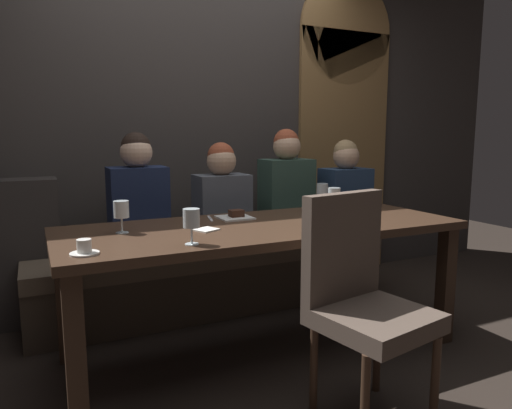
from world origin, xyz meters
TOP-DOWN VIEW (x-y plane):
  - ground at (0.00, 0.00)m, footprint 9.00×9.00m
  - back_wall_tiled at (0.00, 1.22)m, footprint 6.00×0.12m
  - arched_door at (1.35, 1.15)m, footprint 0.90×0.05m
  - dining_table at (0.00, 0.00)m, footprint 2.20×0.84m
  - banquette_bench at (0.00, 0.70)m, footprint 2.50×0.44m
  - chair_near_side at (0.11, -0.72)m, footprint 0.51×0.51m
  - diner_redhead at (-0.54, 0.72)m, footprint 0.36×0.24m
  - diner_bearded at (0.02, 0.69)m, footprint 0.36×0.24m
  - diner_far_end at (0.54, 0.72)m, footprint 0.36×0.24m
  - diner_near_end at (1.04, 0.67)m, footprint 0.36×0.24m
  - wine_glass_far_right at (-0.75, 0.09)m, footprint 0.08×0.08m
  - wine_glass_end_left at (0.61, 0.34)m, footprint 0.08×0.08m
  - wine_glass_near_right at (-0.51, -0.29)m, footprint 0.08×0.08m
  - wine_glass_far_left at (0.54, 0.11)m, footprint 0.08×0.08m
  - espresso_cup at (-0.97, -0.27)m, footprint 0.12×0.12m
  - dessert_plate at (-0.07, 0.23)m, footprint 0.19×0.19m
  - fork_on_table at (-0.22, 0.27)m, footprint 0.05×0.17m
  - folded_napkin at (-0.35, -0.03)m, footprint 0.14×0.14m

SIDE VIEW (x-z plane):
  - ground at x=0.00m, z-range 0.00..0.00m
  - banquette_bench at x=0.00m, z-range 0.00..0.45m
  - chair_near_side at x=0.11m, z-range 0.07..1.05m
  - dining_table at x=0.00m, z-range 0.28..1.02m
  - fork_on_table at x=-0.22m, z-range 0.74..0.75m
  - folded_napkin at x=-0.35m, z-range 0.74..0.75m
  - dessert_plate at x=-0.07m, z-range 0.73..0.78m
  - espresso_cup at x=-0.97m, z-range 0.73..0.80m
  - diner_bearded at x=0.02m, z-range 0.43..1.16m
  - diner_near_end at x=1.04m, z-range 0.43..1.17m
  - diner_redhead at x=-0.54m, z-range 0.43..1.22m
  - diner_far_end at x=0.54m, z-range 0.43..1.25m
  - wine_glass_far_right at x=-0.75m, z-range 0.77..0.93m
  - wine_glass_near_right at x=-0.51m, z-range 0.77..0.93m
  - wine_glass_far_left at x=0.54m, z-range 0.77..0.93m
  - wine_glass_end_left at x=0.61m, z-range 0.77..0.94m
  - arched_door at x=1.35m, z-range 0.09..2.64m
  - back_wall_tiled at x=0.00m, z-range 0.00..3.00m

